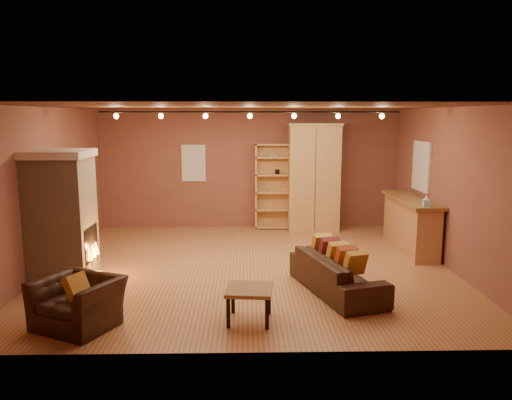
{
  "coord_description": "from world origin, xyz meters",
  "views": [
    {
      "loc": [
        -0.09,
        -8.54,
        2.65
      ],
      "look_at": [
        0.11,
        0.2,
        1.17
      ],
      "focal_mm": 35.0,
      "sensor_mm": 36.0,
      "label": 1
    }
  ],
  "objects_px": {
    "fireplace": "(62,216)",
    "bookcase": "(272,185)",
    "bar_counter": "(410,224)",
    "armoire": "(313,177)",
    "loveseat": "(337,267)",
    "coffee_table": "(249,293)",
    "armchair": "(77,294)"
  },
  "relations": [
    {
      "from": "bookcase",
      "to": "loveseat",
      "type": "bearing_deg",
      "value": -80.57
    },
    {
      "from": "bar_counter",
      "to": "fireplace",
      "type": "bearing_deg",
      "value": -164.98
    },
    {
      "from": "bar_counter",
      "to": "coffee_table",
      "type": "distance_m",
      "value": 4.71
    },
    {
      "from": "bar_counter",
      "to": "loveseat",
      "type": "height_order",
      "value": "bar_counter"
    },
    {
      "from": "fireplace",
      "to": "bookcase",
      "type": "distance_m",
      "value": 5.2
    },
    {
      "from": "loveseat",
      "to": "armchair",
      "type": "relative_size",
      "value": 1.77
    },
    {
      "from": "fireplace",
      "to": "bookcase",
      "type": "xyz_separation_m",
      "value": [
        3.6,
        3.74,
        -0.03
      ]
    },
    {
      "from": "bar_counter",
      "to": "coffee_table",
      "type": "height_order",
      "value": "bar_counter"
    },
    {
      "from": "fireplace",
      "to": "coffee_table",
      "type": "height_order",
      "value": "fireplace"
    },
    {
      "from": "fireplace",
      "to": "bookcase",
      "type": "height_order",
      "value": "fireplace"
    },
    {
      "from": "bookcase",
      "to": "armoire",
      "type": "distance_m",
      "value": 0.99
    },
    {
      "from": "fireplace",
      "to": "bar_counter",
      "type": "distance_m",
      "value": 6.48
    },
    {
      "from": "bookcase",
      "to": "bar_counter",
      "type": "relative_size",
      "value": 0.92
    },
    {
      "from": "armoire",
      "to": "coffee_table",
      "type": "relative_size",
      "value": 3.87
    },
    {
      "from": "armchair",
      "to": "loveseat",
      "type": "bearing_deg",
      "value": 44.96
    },
    {
      "from": "loveseat",
      "to": "armchair",
      "type": "height_order",
      "value": "armchair"
    },
    {
      "from": "bar_counter",
      "to": "coffee_table",
      "type": "relative_size",
      "value": 3.42
    },
    {
      "from": "armchair",
      "to": "bar_counter",
      "type": "bearing_deg",
      "value": 59.6
    },
    {
      "from": "armoire",
      "to": "bar_counter",
      "type": "relative_size",
      "value": 1.13
    },
    {
      "from": "fireplace",
      "to": "loveseat",
      "type": "distance_m",
      "value": 4.44
    },
    {
      "from": "loveseat",
      "to": "bar_counter",
      "type": "bearing_deg",
      "value": -55.33
    },
    {
      "from": "bar_counter",
      "to": "loveseat",
      "type": "bearing_deg",
      "value": -128.74
    },
    {
      "from": "armoire",
      "to": "loveseat",
      "type": "xyz_separation_m",
      "value": [
        -0.21,
        -4.23,
        -0.85
      ]
    },
    {
      "from": "loveseat",
      "to": "armchair",
      "type": "xyz_separation_m",
      "value": [
        -3.51,
        -1.19,
        0.03
      ]
    },
    {
      "from": "armoire",
      "to": "loveseat",
      "type": "distance_m",
      "value": 4.32
    },
    {
      "from": "bookcase",
      "to": "armoire",
      "type": "relative_size",
      "value": 0.81
    },
    {
      "from": "armchair",
      "to": "armoire",
      "type": "bearing_deg",
      "value": 81.81
    },
    {
      "from": "armoire",
      "to": "bar_counter",
      "type": "xyz_separation_m",
      "value": [
        1.69,
        -1.86,
        -0.71
      ]
    },
    {
      "from": "loveseat",
      "to": "fireplace",
      "type": "bearing_deg",
      "value": 64.32
    },
    {
      "from": "armoire",
      "to": "coffee_table",
      "type": "distance_m",
      "value": 5.57
    },
    {
      "from": "fireplace",
      "to": "loveseat",
      "type": "bearing_deg",
      "value": -9.09
    },
    {
      "from": "fireplace",
      "to": "armchair",
      "type": "distance_m",
      "value": 2.15
    }
  ]
}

